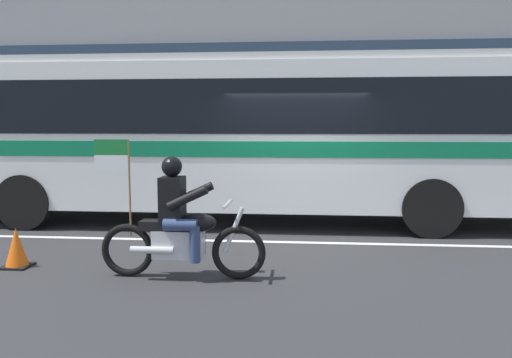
{
  "coord_description": "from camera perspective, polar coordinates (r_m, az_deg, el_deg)",
  "views": [
    {
      "loc": [
        0.11,
        -8.9,
        1.96
      ],
      "look_at": [
        -0.62,
        -0.89,
        1.09
      ],
      "focal_mm": 35.46,
      "sensor_mm": 36.0,
      "label": 1
    }
  ],
  "objects": [
    {
      "name": "traffic_cone",
      "position": [
        7.76,
        -25.4,
        -7.12
      ],
      "size": [
        0.36,
        0.36,
        0.55
      ],
      "color": "#EA590F",
      "rests_on": "ground_plane"
    },
    {
      "name": "fire_hydrant",
      "position": [
        13.41,
        -10.42,
        -0.12
      ],
      "size": [
        0.22,
        0.3,
        0.75
      ],
      "color": "red",
      "rests_on": "sidewalk_curb"
    },
    {
      "name": "sidewalk_curb",
      "position": [
        14.13,
        4.69,
        -1.53
      ],
      "size": [
        28.0,
        3.8,
        0.15
      ],
      "primitive_type": "cube",
      "color": "#B7B2A8",
      "rests_on": "ground_plane"
    },
    {
      "name": "transit_bus",
      "position": [
        10.17,
        -1.79,
        5.72
      ],
      "size": [
        12.67,
        2.64,
        3.22
      ],
      "color": "white",
      "rests_on": "ground_plane"
    },
    {
      "name": "office_building_facade",
      "position": [
        16.66,
        4.93,
        18.15
      ],
      "size": [
        28.0,
        0.89,
        10.84
      ],
      "color": "gray",
      "rests_on": "ground_plane"
    },
    {
      "name": "motorcycle_with_rider",
      "position": [
        6.54,
        -8.55,
        -5.34
      ],
      "size": [
        2.2,
        0.64,
        1.78
      ],
      "color": "black",
      "rests_on": "ground_plane"
    },
    {
      "name": "ground_plane",
      "position": [
        9.12,
        4.4,
        -6.28
      ],
      "size": [
        60.0,
        60.0,
        0.0
      ],
      "primitive_type": "plane",
      "color": "#2B2B2D"
    },
    {
      "name": "lane_center_stripe",
      "position": [
        8.53,
        4.35,
        -7.12
      ],
      "size": [
        26.6,
        0.14,
        0.01
      ],
      "primitive_type": "cube",
      "color": "silver",
      "rests_on": "ground_plane"
    }
  ]
}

